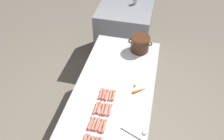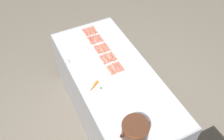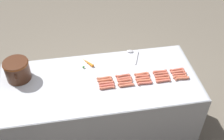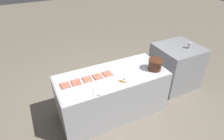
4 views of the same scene
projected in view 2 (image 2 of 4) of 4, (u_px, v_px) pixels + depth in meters
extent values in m
plane|color=#756B5B|center=(113.00, 117.00, 3.52)|extent=(20.00, 20.00, 0.00)
cube|color=#9EA0A5|center=(114.00, 97.00, 3.20)|extent=(0.87, 1.97, 0.87)
cube|color=silver|center=(114.00, 74.00, 2.88)|extent=(0.85, 1.93, 0.00)
cylinder|color=#D06D50|center=(94.00, 29.00, 3.40)|extent=(0.04, 0.13, 0.03)
sphere|color=#D06D50|center=(92.00, 27.00, 3.44)|extent=(0.03, 0.03, 0.03)
sphere|color=#D06D50|center=(97.00, 32.00, 3.36)|extent=(0.03, 0.03, 0.03)
cylinder|color=#D76A54|center=(100.00, 38.00, 3.28)|extent=(0.03, 0.13, 0.03)
sphere|color=#D76A54|center=(99.00, 35.00, 3.32)|extent=(0.03, 0.03, 0.03)
sphere|color=#D76A54|center=(102.00, 41.00, 3.24)|extent=(0.03, 0.03, 0.03)
cylinder|color=#D56351|center=(107.00, 46.00, 3.17)|extent=(0.03, 0.13, 0.03)
sphere|color=#D56351|center=(104.00, 43.00, 3.21)|extent=(0.03, 0.03, 0.03)
sphere|color=#D56351|center=(109.00, 49.00, 3.13)|extent=(0.03, 0.03, 0.03)
cylinder|color=#D36E52|center=(113.00, 56.00, 3.06)|extent=(0.03, 0.13, 0.03)
sphere|color=#D36E52|center=(111.00, 52.00, 3.10)|extent=(0.03, 0.03, 0.03)
sphere|color=#D36E52|center=(116.00, 59.00, 3.02)|extent=(0.03, 0.03, 0.03)
cylinder|color=#CF684F|center=(121.00, 66.00, 2.94)|extent=(0.03, 0.13, 0.03)
sphere|color=#CF684F|center=(118.00, 62.00, 2.98)|extent=(0.03, 0.03, 0.03)
sphere|color=#CF684F|center=(123.00, 70.00, 2.90)|extent=(0.03, 0.03, 0.03)
cylinder|color=#D26F50|center=(92.00, 30.00, 3.39)|extent=(0.04, 0.13, 0.03)
sphere|color=#D26F50|center=(90.00, 28.00, 3.42)|extent=(0.03, 0.03, 0.03)
sphere|color=#D26F50|center=(95.00, 33.00, 3.35)|extent=(0.03, 0.03, 0.03)
cylinder|color=#D46A4D|center=(98.00, 38.00, 3.28)|extent=(0.03, 0.13, 0.03)
sphere|color=#D46A4D|center=(96.00, 35.00, 3.32)|extent=(0.03, 0.03, 0.03)
sphere|color=#D46A4D|center=(100.00, 41.00, 3.24)|extent=(0.03, 0.03, 0.03)
cylinder|color=#CD704F|center=(104.00, 47.00, 3.16)|extent=(0.03, 0.13, 0.03)
sphere|color=#CD704F|center=(102.00, 44.00, 3.20)|extent=(0.03, 0.03, 0.03)
sphere|color=#CD704F|center=(107.00, 51.00, 3.12)|extent=(0.03, 0.03, 0.03)
cylinder|color=#CE6B51|center=(111.00, 57.00, 3.05)|extent=(0.03, 0.13, 0.03)
sphere|color=#CE6B51|center=(108.00, 54.00, 3.08)|extent=(0.03, 0.03, 0.03)
sphere|color=#CE6B51|center=(114.00, 60.00, 3.01)|extent=(0.03, 0.03, 0.03)
cylinder|color=#D86556|center=(118.00, 67.00, 2.94)|extent=(0.03, 0.13, 0.03)
sphere|color=#D86556|center=(115.00, 63.00, 2.98)|extent=(0.03, 0.03, 0.03)
sphere|color=#D86556|center=(120.00, 70.00, 2.90)|extent=(0.03, 0.03, 0.03)
cylinder|color=#CF664F|center=(90.00, 31.00, 3.38)|extent=(0.03, 0.13, 0.03)
sphere|color=#CF664F|center=(88.00, 28.00, 3.42)|extent=(0.03, 0.03, 0.03)
sphere|color=#CF664F|center=(92.00, 34.00, 3.34)|extent=(0.03, 0.03, 0.03)
cylinder|color=#CD6850|center=(95.00, 39.00, 3.27)|extent=(0.03, 0.13, 0.03)
sphere|color=#CD6850|center=(93.00, 36.00, 3.31)|extent=(0.03, 0.03, 0.03)
sphere|color=#CD6850|center=(97.00, 42.00, 3.23)|extent=(0.03, 0.03, 0.03)
cylinder|color=#D66A52|center=(102.00, 48.00, 3.15)|extent=(0.03, 0.13, 0.03)
sphere|color=#D66A52|center=(100.00, 45.00, 3.19)|extent=(0.03, 0.03, 0.03)
sphere|color=#D66A52|center=(104.00, 52.00, 3.11)|extent=(0.03, 0.03, 0.03)
cylinder|color=#CB694E|center=(108.00, 58.00, 3.04)|extent=(0.04, 0.13, 0.03)
sphere|color=#CB694E|center=(106.00, 54.00, 3.08)|extent=(0.03, 0.03, 0.03)
sphere|color=#CB694E|center=(110.00, 61.00, 3.00)|extent=(0.03, 0.03, 0.03)
cylinder|color=#CC6850|center=(115.00, 68.00, 2.93)|extent=(0.03, 0.13, 0.03)
sphere|color=#CC6850|center=(112.00, 64.00, 2.96)|extent=(0.03, 0.03, 0.03)
sphere|color=#CC6850|center=(118.00, 71.00, 2.89)|extent=(0.03, 0.03, 0.03)
cylinder|color=#D06F56|center=(87.00, 32.00, 3.37)|extent=(0.04, 0.13, 0.03)
sphere|color=#D06F56|center=(86.00, 29.00, 3.41)|extent=(0.03, 0.03, 0.03)
sphere|color=#D06F56|center=(89.00, 35.00, 3.33)|extent=(0.03, 0.03, 0.03)
cylinder|color=#C9644E|center=(93.00, 40.00, 3.26)|extent=(0.03, 0.13, 0.03)
sphere|color=#C9644E|center=(90.00, 37.00, 3.30)|extent=(0.03, 0.03, 0.03)
sphere|color=#C9644E|center=(95.00, 43.00, 3.22)|extent=(0.03, 0.03, 0.03)
cylinder|color=#CE684F|center=(99.00, 49.00, 3.14)|extent=(0.03, 0.13, 0.03)
sphere|color=#CE684F|center=(97.00, 46.00, 3.18)|extent=(0.03, 0.03, 0.03)
sphere|color=#CE684F|center=(101.00, 52.00, 3.10)|extent=(0.03, 0.03, 0.03)
cylinder|color=#D26952|center=(106.00, 58.00, 3.03)|extent=(0.03, 0.13, 0.03)
sphere|color=#D26952|center=(104.00, 55.00, 3.07)|extent=(0.03, 0.03, 0.03)
sphere|color=#D26952|center=(108.00, 62.00, 2.99)|extent=(0.03, 0.03, 0.03)
cylinder|color=#D56D4C|center=(113.00, 69.00, 2.91)|extent=(0.03, 0.13, 0.03)
sphere|color=#D56D4C|center=(110.00, 66.00, 2.95)|extent=(0.03, 0.03, 0.03)
sphere|color=#D56D4C|center=(115.00, 73.00, 2.87)|extent=(0.03, 0.03, 0.03)
cylinder|color=#D1634E|center=(85.00, 32.00, 3.36)|extent=(0.04, 0.13, 0.03)
sphere|color=#D1634E|center=(84.00, 30.00, 3.40)|extent=(0.03, 0.03, 0.03)
sphere|color=#D1634E|center=(87.00, 35.00, 3.32)|extent=(0.03, 0.03, 0.03)
cylinder|color=#CD644E|center=(90.00, 41.00, 3.25)|extent=(0.03, 0.13, 0.03)
sphere|color=#CD644E|center=(88.00, 38.00, 3.28)|extent=(0.03, 0.03, 0.03)
sphere|color=#CD644E|center=(93.00, 44.00, 3.21)|extent=(0.03, 0.03, 0.03)
cylinder|color=#D26D50|center=(97.00, 50.00, 3.13)|extent=(0.03, 0.13, 0.03)
sphere|color=#D26D50|center=(95.00, 47.00, 3.17)|extent=(0.03, 0.03, 0.03)
sphere|color=#D26D50|center=(99.00, 53.00, 3.09)|extent=(0.03, 0.03, 0.03)
cylinder|color=#CF674F|center=(103.00, 60.00, 3.01)|extent=(0.03, 0.13, 0.03)
sphere|color=#CF674F|center=(101.00, 56.00, 3.05)|extent=(0.03, 0.03, 0.03)
sphere|color=#CF674F|center=(105.00, 63.00, 2.97)|extent=(0.03, 0.03, 0.03)
cylinder|color=#CD7153|center=(110.00, 70.00, 2.90)|extent=(0.03, 0.13, 0.03)
sphere|color=#CD7153|center=(108.00, 67.00, 2.94)|extent=(0.03, 0.03, 0.03)
sphere|color=#CD7153|center=(112.00, 74.00, 2.86)|extent=(0.03, 0.03, 0.03)
cylinder|color=#472616|center=(135.00, 131.00, 2.28)|extent=(0.24, 0.24, 0.21)
torus|color=brown|center=(136.00, 125.00, 2.21)|extent=(0.25, 0.25, 0.03)
torus|color=#472616|center=(147.00, 124.00, 2.30)|extent=(0.07, 0.02, 0.07)
torus|color=#472616|center=(123.00, 135.00, 2.22)|extent=(0.07, 0.02, 0.07)
cylinder|color=#B7B7BC|center=(76.00, 56.00, 3.07)|extent=(0.21, 0.09, 0.01)
ellipsoid|color=#B7B7BC|center=(68.00, 62.00, 3.00)|extent=(0.07, 0.08, 0.02)
cone|color=orange|center=(93.00, 87.00, 2.73)|extent=(0.16, 0.12, 0.03)
sphere|color=#387F2D|center=(101.00, 88.00, 2.72)|extent=(0.02, 0.02, 0.02)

